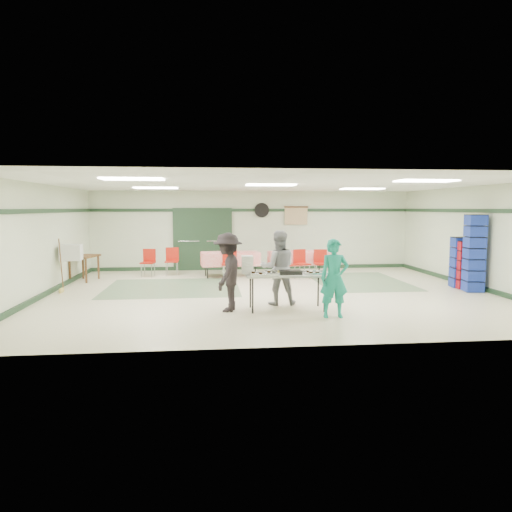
{
  "coord_description": "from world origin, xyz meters",
  "views": [
    {
      "loc": [
        -1.54,
        -11.21,
        2.12
      ],
      "look_at": [
        -0.4,
        -0.3,
        0.96
      ],
      "focal_mm": 32.0,
      "sensor_mm": 36.0,
      "label": 1
    }
  ],
  "objects": [
    {
      "name": "floor",
      "position": [
        0.0,
        0.0,
        0.0
      ],
      "size": [
        11.0,
        11.0,
        0.0
      ],
      "primitive_type": "plane",
      "color": "beige",
      "rests_on": "ground"
    },
    {
      "name": "ceiling",
      "position": [
        0.0,
        0.0,
        2.7
      ],
      "size": [
        11.0,
        11.0,
        0.0
      ],
      "primitive_type": "plane",
      "rotation": [
        3.14,
        0.0,
        0.0
      ],
      "color": "white",
      "rests_on": "wall_back"
    },
    {
      "name": "wall_back",
      "position": [
        0.0,
        4.5,
        1.35
      ],
      "size": [
        11.0,
        0.0,
        11.0
      ],
      "primitive_type": "plane",
      "rotation": [
        1.57,
        0.0,
        0.0
      ],
      "color": "beige",
      "rests_on": "floor"
    },
    {
      "name": "wall_front",
      "position": [
        0.0,
        -4.5,
        1.35
      ],
      "size": [
        11.0,
        0.0,
        11.0
      ],
      "primitive_type": "plane",
      "rotation": [
        -1.57,
        0.0,
        0.0
      ],
      "color": "beige",
      "rests_on": "floor"
    },
    {
      "name": "wall_left",
      "position": [
        -5.5,
        0.0,
        1.35
      ],
      "size": [
        0.0,
        9.0,
        9.0
      ],
      "primitive_type": "plane",
      "rotation": [
        1.57,
        0.0,
        1.57
      ],
      "color": "beige",
      "rests_on": "floor"
    },
    {
      "name": "wall_right",
      "position": [
        5.5,
        0.0,
        1.35
      ],
      "size": [
        0.0,
        9.0,
        9.0
      ],
      "primitive_type": "plane",
      "rotation": [
        1.57,
        0.0,
        -1.57
      ],
      "color": "beige",
      "rests_on": "floor"
    },
    {
      "name": "trim_back",
      "position": [
        0.0,
        4.47,
        2.05
      ],
      "size": [
        11.0,
        0.06,
        0.1
      ],
      "primitive_type": "cube",
      "color": "#1D3621",
      "rests_on": "wall_back"
    },
    {
      "name": "baseboard_back",
      "position": [
        0.0,
        4.47,
        0.06
      ],
      "size": [
        11.0,
        0.06,
        0.12
      ],
      "primitive_type": "cube",
      "color": "#1D3621",
      "rests_on": "floor"
    },
    {
      "name": "trim_left",
      "position": [
        -5.47,
        0.0,
        2.05
      ],
      "size": [
        0.06,
        9.0,
        0.1
      ],
      "primitive_type": "cube",
      "rotation": [
        0.0,
        0.0,
        1.57
      ],
      "color": "#1D3621",
      "rests_on": "wall_back"
    },
    {
      "name": "baseboard_left",
      "position": [
        -5.47,
        0.0,
        0.06
      ],
      "size": [
        0.06,
        9.0,
        0.12
      ],
      "primitive_type": "cube",
      "rotation": [
        0.0,
        0.0,
        1.57
      ],
      "color": "#1D3621",
      "rests_on": "floor"
    },
    {
      "name": "trim_right",
      "position": [
        5.47,
        0.0,
        2.05
      ],
      "size": [
        0.06,
        9.0,
        0.1
      ],
      "primitive_type": "cube",
      "rotation": [
        0.0,
        0.0,
        1.57
      ],
      "color": "#1D3621",
      "rests_on": "wall_back"
    },
    {
      "name": "baseboard_right",
      "position": [
        5.47,
        0.0,
        0.06
      ],
      "size": [
        0.06,
        9.0,
        0.12
      ],
      "primitive_type": "cube",
      "rotation": [
        0.0,
        0.0,
        1.57
      ],
      "color": "#1D3621",
      "rests_on": "floor"
    },
    {
      "name": "green_patch_a",
      "position": [
        -2.5,
        1.0,
        0.0
      ],
      "size": [
        3.5,
        3.0,
        0.01
      ],
      "primitive_type": "cube",
      "color": "#617A59",
      "rests_on": "floor"
    },
    {
      "name": "green_patch_b",
      "position": [
        2.8,
        1.5,
        0.0
      ],
      "size": [
        2.5,
        3.5,
        0.01
      ],
      "primitive_type": "cube",
      "color": "#617A59",
      "rests_on": "floor"
    },
    {
      "name": "double_door_left",
      "position": [
        -2.2,
        4.44,
        1.05
      ],
      "size": [
        0.9,
        0.06,
        2.1
      ],
      "primitive_type": "cube",
      "color": "gray",
      "rests_on": "floor"
    },
    {
      "name": "double_door_right",
      "position": [
        -1.25,
        4.44,
        1.05
      ],
      "size": [
        0.9,
        0.06,
        2.1
      ],
      "primitive_type": "cube",
      "color": "gray",
      "rests_on": "floor"
    },
    {
      "name": "door_frame",
      "position": [
        -1.73,
        4.42,
        1.05
      ],
      "size": [
        2.0,
        0.03,
        2.15
      ],
      "primitive_type": "cube",
      "color": "#1D3621",
      "rests_on": "floor"
    },
    {
      "name": "wall_fan",
      "position": [
        0.3,
        4.44,
        2.05
      ],
      "size": [
        0.5,
        0.1,
        0.5
      ],
      "primitive_type": "cylinder",
      "rotation": [
        1.57,
        0.0,
        0.0
      ],
      "color": "black",
      "rests_on": "wall_back"
    },
    {
      "name": "scroll_banner",
      "position": [
        1.5,
        4.44,
        1.85
      ],
      "size": [
        0.8,
        0.02,
        0.6
      ],
      "primitive_type": "cube",
      "color": "tan",
      "rests_on": "wall_back"
    },
    {
      "name": "serving_table",
      "position": [
        0.08,
        -1.95,
        0.71
      ],
      "size": [
        1.71,
        0.71,
        0.76
      ],
      "rotation": [
        0.0,
        0.0,
        -0.01
      ],
      "color": "#ACADA8",
      "rests_on": "floor"
    },
    {
      "name": "sheet_tray_right",
      "position": [
        0.7,
        -2.0,
        0.77
      ],
      "size": [
        0.57,
        0.43,
        0.02
      ],
      "primitive_type": "cube",
      "rotation": [
        0.0,
        0.0,
        -0.01
      ],
      "color": "silver",
      "rests_on": "serving_table"
    },
    {
      "name": "sheet_tray_mid",
      "position": [
        -0.05,
        -1.88,
        0.77
      ],
      "size": [
        0.61,
        0.47,
        0.02
      ],
      "primitive_type": "cube",
      "rotation": [
        0.0,
        0.0,
        -0.01
      ],
      "color": "silver",
      "rests_on": "serving_table"
    },
    {
      "name": "sheet_tray_left",
      "position": [
        -0.43,
        -2.07,
        0.77
      ],
      "size": [
        0.57,
        0.43,
        0.02
      ],
      "primitive_type": "cube",
      "rotation": [
        0.0,
        0.0,
        -0.01
      ],
      "color": "silver",
      "rests_on": "serving_table"
    },
    {
      "name": "baking_pan",
      "position": [
        0.13,
        -2.02,
        0.8
      ],
      "size": [
        0.46,
        0.29,
        0.08
      ],
      "primitive_type": "cube",
      "rotation": [
        0.0,
        0.0,
        -0.01
      ],
      "color": "black",
      "rests_on": "serving_table"
    },
    {
      "name": "foam_box_stack",
      "position": [
        -0.73,
        -1.84,
        0.95
      ],
      "size": [
        0.23,
        0.21,
        0.37
      ],
      "primitive_type": "cube",
      "rotation": [
        0.0,
        0.0,
        -0.01
      ],
      "color": "white",
      "rests_on": "serving_table"
    },
    {
      "name": "volunteer_teal",
      "position": [
        0.88,
        -2.69,
        0.76
      ],
      "size": [
        0.57,
        0.38,
        1.53
      ],
      "primitive_type": "imported",
      "rotation": [
        0.0,
        0.0,
        -0.03
      ],
      "color": "#15937E",
      "rests_on": "floor"
    },
    {
      "name": "volunteer_grey",
      "position": [
        -0.02,
        -1.4,
        0.82
      ],
      "size": [
        0.81,
        0.64,
        1.63
      ],
      "primitive_type": "imported",
      "rotation": [
        0.0,
        0.0,
        3.12
      ],
      "color": "gray",
      "rests_on": "floor"
    },
    {
      "name": "volunteer_dark",
      "position": [
        -1.15,
        -1.94,
        0.81
      ],
      "size": [
        0.86,
        1.17,
        1.62
      ],
      "primitive_type": "imported",
      "rotation": [
        0.0,
        0.0,
        -1.85
      ],
      "color": "black",
      "rests_on": "floor"
    },
    {
      "name": "dining_table_a",
      "position": [
        1.33,
        2.84,
        0.57
      ],
      "size": [
        2.01,
        1.14,
        0.77
      ],
      "rotation": [
        0.0,
        0.0,
        0.17
      ],
      "color": "red",
      "rests_on": "floor"
    },
    {
      "name": "dining_table_b",
      "position": [
        -0.87,
        2.84,
        0.57
      ],
      "size": [
        1.84,
        0.95,
        0.77
      ],
      "rotation": [
        0.0,
        0.0,
        0.1
      ],
      "color": "red",
      "rests_on": "floor"
    },
    {
      "name": "chair_a",
      "position": [
        1.24,
        2.27,
        0.54
      ],
      "size": [
        0.5,
        0.5,
        0.87
      ],
      "rotation": [
        0.0,
        0.0,
        0.28
      ],
      "color": "#AD1B0D",
      "rests_on": "floor"
    },
    {
      "name": "chair_b",
      "position": [
        0.79,
        2.26,
        0.51
      ],
      "size": [
        0.52,
        0.52,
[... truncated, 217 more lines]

